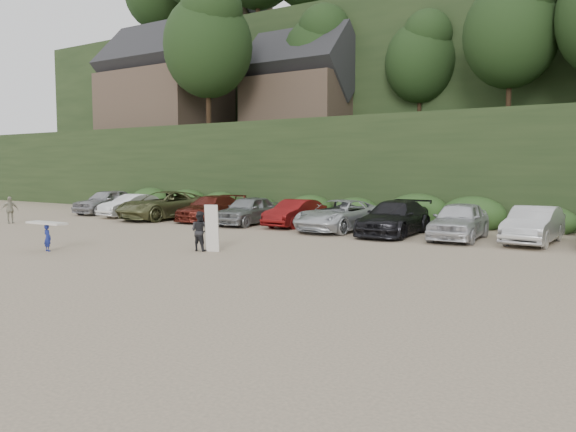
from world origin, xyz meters
The scene contains 6 objects.
ground centered at (0.00, 0.00, 0.00)m, with size 120.00×120.00×0.00m, color tan.
hillside_backdrop centered at (-0.26, 35.93, 11.22)m, with size 90.00×41.50×28.00m.
parked_cars centered at (-0.03, 9.96, 0.76)m, with size 39.78×6.41×1.65m.
distant_walker centered at (-17.80, 3.26, 0.74)m, with size 0.86×0.36×1.47m, color #A19E88.
child_surfer centered at (-6.87, -1.73, 0.73)m, with size 1.80×0.57×1.07m.
adult_surfer centered at (-2.23, 1.39, 0.74)m, with size 1.20×0.60×1.72m.
Camera 1 is at (11.60, -13.86, 3.06)m, focal length 35.00 mm.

